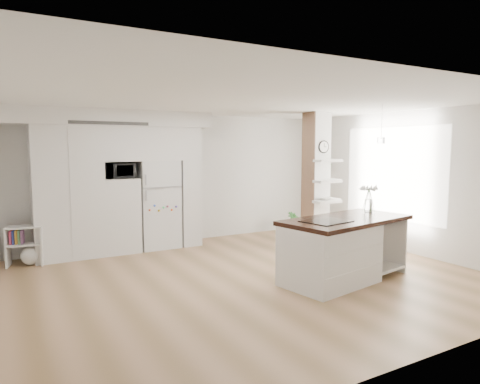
{
  "coord_description": "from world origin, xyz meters",
  "views": [
    {
      "loc": [
        -3.27,
        -5.52,
        2.01
      ],
      "look_at": [
        0.37,
        0.9,
        1.24
      ],
      "focal_mm": 32.0,
      "sensor_mm": 36.0,
      "label": 1
    }
  ],
  "objects_px": {
    "kitchen_island": "(335,250)",
    "floor_plant_a": "(340,234)",
    "refrigerator": "(158,204)",
    "bookshelf": "(27,248)"
  },
  "relations": [
    {
      "from": "refrigerator",
      "to": "kitchen_island",
      "type": "xyz_separation_m",
      "value": [
        1.56,
        -3.48,
        -0.38
      ]
    },
    {
      "from": "refrigerator",
      "to": "bookshelf",
      "type": "relative_size",
      "value": 2.56
    },
    {
      "from": "bookshelf",
      "to": "floor_plant_a",
      "type": "height_order",
      "value": "bookshelf"
    },
    {
      "from": "kitchen_island",
      "to": "floor_plant_a",
      "type": "bearing_deg",
      "value": 35.59
    },
    {
      "from": "refrigerator",
      "to": "bookshelf",
      "type": "height_order",
      "value": "refrigerator"
    },
    {
      "from": "kitchen_island",
      "to": "refrigerator",
      "type": "bearing_deg",
      "value": 104.17
    },
    {
      "from": "refrigerator",
      "to": "floor_plant_a",
      "type": "xyz_separation_m",
      "value": [
        3.32,
        -1.68,
        -0.63
      ]
    },
    {
      "from": "refrigerator",
      "to": "kitchen_island",
      "type": "relative_size",
      "value": 0.78
    },
    {
      "from": "refrigerator",
      "to": "floor_plant_a",
      "type": "distance_m",
      "value": 3.77
    },
    {
      "from": "bookshelf",
      "to": "floor_plant_a",
      "type": "bearing_deg",
      "value": -0.43
    }
  ]
}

